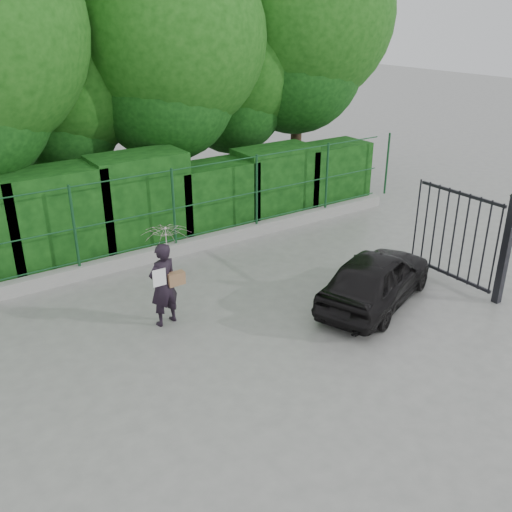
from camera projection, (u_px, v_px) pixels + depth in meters
ground at (274, 345)px, 9.91m from camera, size 80.00×80.00×0.00m
kerb at (161, 253)px, 13.26m from camera, size 14.00×0.25×0.30m
fence at (167, 208)px, 12.95m from camera, size 14.13×0.06×1.80m
hedge at (134, 207)px, 13.58m from camera, size 14.20×1.20×2.28m
trees at (135, 40)px, 14.50m from camera, size 17.10×6.15×8.08m
gate at (485, 239)px, 11.25m from camera, size 0.22×2.33×2.36m
woman at (166, 261)px, 10.19m from camera, size 0.91×0.90×1.88m
car at (376, 278)px, 11.11m from camera, size 3.49×2.40×1.10m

